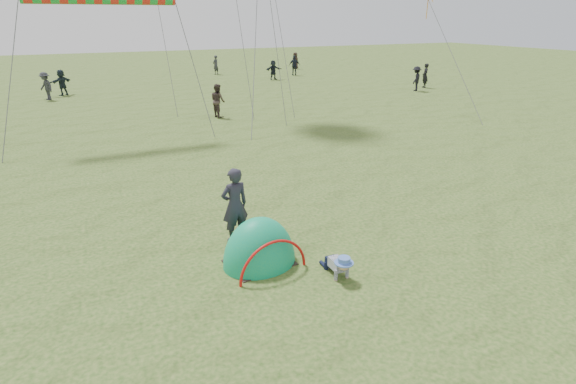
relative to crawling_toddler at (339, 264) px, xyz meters
name	(u,v)px	position (x,y,z in m)	size (l,w,h in m)	color
ground	(313,300)	(-0.89, -0.55, -0.28)	(140.00, 140.00, 0.00)	#1D4111
crawling_toddler	(339,264)	(0.00, 0.00, 0.00)	(0.51, 0.72, 0.55)	black
popup_tent	(260,263)	(-1.30, 1.19, -0.28)	(1.66, 1.36, 2.14)	#009177
standing_adult	(235,205)	(-1.41, 2.44, 0.64)	(0.67, 0.44, 1.84)	#25242F
crowd_person_0	(216,65)	(7.73, 35.37, 0.59)	(0.63, 0.41, 1.73)	#2E2F35
crowd_person_1	(218,101)	(2.37, 16.56, 0.60)	(0.86, 0.67, 1.76)	#3E322E
crowd_person_5	(273,70)	(11.17, 29.65, 0.53)	(1.50, 0.48, 1.62)	black
crowd_person_8	(294,65)	(14.13, 31.61, 0.61)	(1.03, 0.43, 1.77)	#1C222F
crowd_person_9	(46,86)	(-6.20, 26.47, 0.61)	(1.14, 0.66, 1.77)	#2B2D33
crowd_person_11	(62,82)	(-5.27, 28.02, 0.59)	(1.61, 0.51, 1.74)	#1E2931
crowd_person_12	(425,76)	(19.78, 20.41, 0.62)	(0.65, 0.43, 1.79)	black
crowd_person_15	(416,79)	(18.09, 19.40, 0.60)	(1.13, 0.65, 1.75)	black
crowd_person_16	(295,61)	(16.66, 36.69, 0.54)	(0.80, 0.52, 1.64)	#30231F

